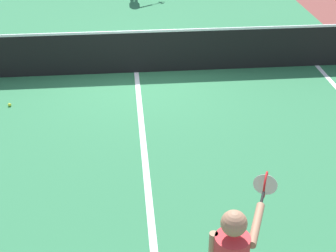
% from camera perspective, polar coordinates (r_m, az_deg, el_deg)
% --- Properties ---
extents(ground_plane, '(60.00, 60.00, 0.00)m').
position_cam_1_polar(ground_plane, '(11.23, -3.60, 6.08)').
color(ground_plane, brown).
extents(court_surface_inbounds, '(10.62, 24.40, 0.00)m').
position_cam_1_polar(court_surface_inbounds, '(11.23, -3.60, 6.08)').
color(court_surface_inbounds, '#2D7247').
rests_on(court_surface_inbounds, ground_plane).
extents(line_center_service, '(0.10, 6.40, 0.01)m').
position_cam_1_polar(line_center_service, '(8.40, -2.73, -2.63)').
color(line_center_service, white).
rests_on(line_center_service, ground_plane).
extents(net, '(11.09, 0.09, 1.07)m').
position_cam_1_polar(net, '(11.05, -3.68, 8.42)').
color(net, '#33383D').
rests_on(net, ground_plane).
extents(tennis_ball_near_net, '(0.07, 0.07, 0.07)m').
position_cam_1_polar(tennis_ball_near_net, '(10.19, -17.46, 2.30)').
color(tennis_ball_near_net, '#CCE033').
rests_on(tennis_ball_near_net, ground_plane).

